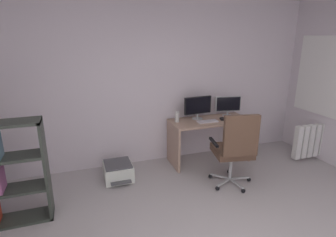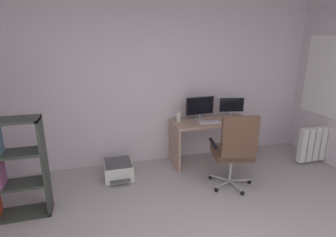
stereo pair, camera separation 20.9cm
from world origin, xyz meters
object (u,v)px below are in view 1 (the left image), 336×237
Objects in this scene: monitor_secondary at (228,105)px; radiator at (315,140)px; desktop_speaker at (177,117)px; monitor_main at (198,106)px; desk at (209,131)px; computer_mouse at (222,119)px; office_chair at (235,147)px; keyboard at (208,121)px; printer at (118,171)px.

radiator is (1.38, -0.67, -0.59)m from monitor_secondary.
desktop_speaker is (-0.97, -0.05, -0.12)m from monitor_secondary.
monitor_secondary is at bearing 0.01° from monitor_main.
desk is at bearing -7.30° from desktop_speaker.
computer_mouse is at bearing -18.46° from desk.
monitor_main reaches higher than desk.
office_chair is (0.10, -1.03, -0.34)m from monitor_main.
monitor_main reaches higher than radiator.
monitor_main is 2.89× the size of desktop_speaker.
office_chair is at bearing -94.65° from desk.
monitor_main is at bearing 145.81° from desk.
monitor_secondary is 0.33m from computer_mouse.
monitor_secondary is at bearing 65.10° from office_chair.
office_chair reaches higher than desktop_speaker.
computer_mouse reaches higher than desk.
computer_mouse is 0.59× the size of desktop_speaker.
monitor_main is 0.56× the size of radiator.
monitor_main is 0.44× the size of office_chair.
desk is 0.25m from keyboard.
monitor_main reaches higher than printer.
desktop_speaker reaches higher than keyboard.
keyboard is 0.82m from office_chair.
computer_mouse is at bearing -26.44° from monitor_main.
keyboard is at bearing -134.59° from desk.
computer_mouse is (0.37, -0.19, -0.21)m from monitor_main.
office_chair is at bearing -114.90° from monitor_secondary.
office_chair is at bearing -95.73° from computer_mouse.
printer is at bearing 173.21° from radiator.
radiator reaches higher than printer.
monitor_secondary is 2.67× the size of desktop_speaker.
monitor_main reaches higher than desktop_speaker.
monitor_main is at bearing -179.99° from monitor_secondary.
monitor_main is at bearing 165.63° from computer_mouse.
office_chair is at bearing -26.71° from printer.
desktop_speaker is 0.19× the size of radiator.
radiator is (3.39, -0.40, 0.22)m from printer.
monitor_secondary is 0.98m from desktop_speaker.
printer is 3.42m from radiator.
radiator is at bearing -6.79° from printer.
office_chair is (0.49, -0.98, -0.21)m from desktop_speaker.
keyboard is at bearing 166.53° from radiator.
keyboard is 0.30× the size of office_chair.
computer_mouse is at bearing 6.36° from keyboard.
office_chair is 1.28× the size of radiator.
monitor_main is 0.31m from keyboard.
office_chair is (0.02, -0.81, -0.13)m from keyboard.
keyboard reaches higher than desk.
monitor_secondary is 0.86× the size of printer.
monitor_secondary is 1.18m from office_chair.
computer_mouse reaches higher than radiator.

